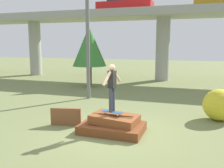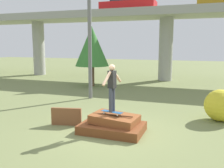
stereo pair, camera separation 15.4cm
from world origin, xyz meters
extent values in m
plane|color=olive|center=(0.00, 0.00, 0.00)|extent=(80.00, 80.00, 0.00)
cube|color=brown|center=(0.00, 0.00, 0.14)|extent=(2.10, 1.40, 0.29)
cube|color=brown|center=(0.06, 0.09, 0.43)|extent=(1.63, 1.18, 0.35)
cylinder|color=#5B3319|center=(0.00, 0.00, 0.59)|extent=(1.42, 0.04, 0.04)
cube|color=brown|center=(-1.82, 0.12, 0.32)|extent=(1.10, 0.34, 0.64)
cube|color=#23517F|center=(-0.02, 0.03, 0.69)|extent=(0.79, 0.38, 0.01)
cylinder|color=silver|center=(0.26, 0.06, 0.64)|extent=(0.06, 0.04, 0.05)
cylinder|color=silver|center=(0.22, -0.12, 0.64)|extent=(0.06, 0.04, 0.05)
cylinder|color=silver|center=(-0.25, 0.18, 0.64)|extent=(0.06, 0.04, 0.05)
cylinder|color=silver|center=(-0.30, 0.00, 0.64)|extent=(0.06, 0.04, 0.05)
cylinder|color=#383D4C|center=(0.00, 0.11, 1.10)|extent=(0.12, 0.12, 0.80)
cylinder|color=#383D4C|center=(-0.03, -0.05, 1.10)|extent=(0.12, 0.12, 0.80)
cube|color=black|center=(-0.02, 0.03, 1.79)|extent=(0.26, 0.25, 0.58)
sphere|color=tan|center=(-0.02, 0.03, 2.18)|extent=(0.20, 0.20, 0.20)
cylinder|color=tan|center=(0.06, 0.33, 1.85)|extent=(0.19, 0.48, 0.44)
cylinder|color=tan|center=(-0.09, -0.28, 1.85)|extent=(0.19, 0.48, 0.44)
cube|color=#9E9E99|center=(0.00, 12.95, 5.36)|extent=(44.00, 4.06, 0.60)
cylinder|color=#9E9E99|center=(-12.10, 12.95, 2.53)|extent=(1.10, 1.10, 5.06)
cylinder|color=#9E9E99|center=(0.00, 12.95, 2.53)|extent=(1.10, 1.10, 5.06)
cube|color=red|center=(-3.25, 13.16, 6.04)|extent=(4.59, 1.78, 0.76)
cylinder|color=slate|center=(-2.91, 4.67, 3.14)|extent=(0.20, 0.20, 6.29)
cylinder|color=brown|center=(-4.44, 8.35, 0.72)|extent=(0.29, 0.29, 1.44)
cone|color=#387A33|center=(-4.44, 8.35, 2.81)|extent=(2.34, 2.34, 2.74)
sphere|color=gold|center=(3.51, 2.59, 0.61)|extent=(1.22, 1.22, 1.22)
camera|label=1|loc=(2.54, -7.65, 2.92)|focal=40.00mm
camera|label=2|loc=(2.69, -7.59, 2.92)|focal=40.00mm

